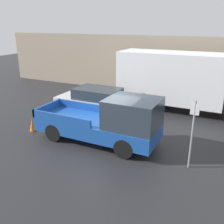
# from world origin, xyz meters

# --- Properties ---
(ground_plane) EXTENTS (60.00, 60.00, 0.00)m
(ground_plane) POSITION_xyz_m (0.00, 0.00, 0.00)
(ground_plane) COLOR #232326
(building_wall) EXTENTS (28.00, 0.15, 4.23)m
(building_wall) POSITION_xyz_m (0.00, 8.82, 2.11)
(building_wall) COLOR gray
(building_wall) RESTS_ON ground
(pickup_truck) EXTENTS (5.55, 2.00, 2.20)m
(pickup_truck) POSITION_xyz_m (0.21, -0.08, 1.02)
(pickup_truck) COLOR #194799
(pickup_truck) RESTS_ON ground
(car) EXTENTS (4.56, 1.93, 1.60)m
(car) POSITION_xyz_m (-2.07, 2.84, 0.81)
(car) COLOR silver
(car) RESTS_ON ground
(delivery_truck) EXTENTS (8.20, 2.38, 3.44)m
(delivery_truck) POSITION_xyz_m (1.99, 5.91, 1.86)
(delivery_truck) COLOR white
(delivery_truck) RESTS_ON ground
(parking_sign) EXTENTS (0.30, 0.07, 2.58)m
(parking_sign) POSITION_xyz_m (3.77, -0.54, 1.45)
(parking_sign) COLOR gray
(parking_sign) RESTS_ON ground
(newspaper_box) EXTENTS (0.45, 0.40, 1.14)m
(newspaper_box) POSITION_xyz_m (0.72, 8.49, 0.57)
(newspaper_box) COLOR #194CB2
(newspaper_box) RESTS_ON ground
(traffic_cone) EXTENTS (0.31, 0.31, 0.64)m
(traffic_cone) POSITION_xyz_m (-3.79, -0.52, 0.32)
(traffic_cone) COLOR orange
(traffic_cone) RESTS_ON ground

